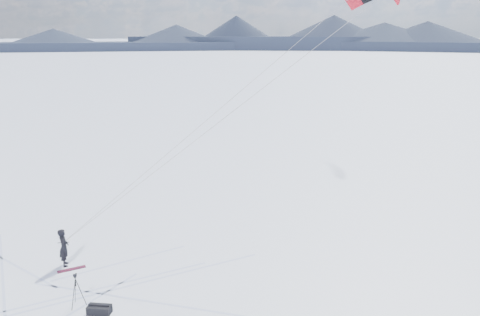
{
  "coord_description": "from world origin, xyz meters",
  "views": [
    {
      "loc": [
        8.18,
        -18.18,
        11.28
      ],
      "look_at": [
        7.43,
        4.27,
        5.24
      ],
      "focal_mm": 35.0,
      "sensor_mm": 36.0,
      "label": 1
    }
  ],
  "objects_px": {
    "snowkiter": "(66,265)",
    "snowboard": "(72,269)",
    "tripod": "(76,286)",
    "gear_bag_a": "(99,310)"
  },
  "relations": [
    {
      "from": "snowboard",
      "to": "gear_bag_a",
      "type": "height_order",
      "value": "gear_bag_a"
    },
    {
      "from": "snowkiter",
      "to": "snowboard",
      "type": "bearing_deg",
      "value": -154.08
    },
    {
      "from": "snowboard",
      "to": "tripod",
      "type": "height_order",
      "value": "tripod"
    },
    {
      "from": "snowkiter",
      "to": "tripod",
      "type": "distance_m",
      "value": 4.16
    },
    {
      "from": "snowboard",
      "to": "tripod",
      "type": "relative_size",
      "value": 0.89
    },
    {
      "from": "tripod",
      "to": "snowboard",
      "type": "bearing_deg",
      "value": 106.64
    },
    {
      "from": "snowkiter",
      "to": "snowboard",
      "type": "distance_m",
      "value": 0.64
    },
    {
      "from": "tripod",
      "to": "gear_bag_a",
      "type": "distance_m",
      "value": 1.46
    },
    {
      "from": "snowboard",
      "to": "gear_bag_a",
      "type": "relative_size",
      "value": 1.34
    },
    {
      "from": "snowkiter",
      "to": "gear_bag_a",
      "type": "distance_m",
      "value": 5.11
    }
  ]
}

